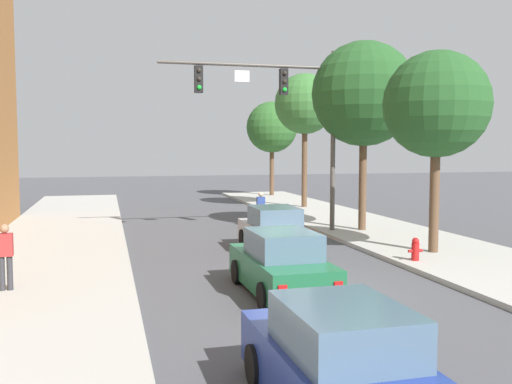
% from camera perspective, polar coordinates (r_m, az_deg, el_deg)
% --- Properties ---
extents(ground_plane, '(120.00, 120.00, 0.00)m').
position_cam_1_polar(ground_plane, '(14.66, 4.31, -9.98)').
color(ground_plane, '#4C4C51').
extents(sidewalk_left, '(5.00, 60.00, 0.15)m').
position_cam_1_polar(sidewalk_left, '(14.01, -22.20, -10.67)').
color(sidewalk_left, '#B2AFA8').
rests_on(sidewalk_left, ground).
extents(traffic_signal_mast, '(7.39, 0.38, 7.50)m').
position_cam_1_polar(traffic_signal_mast, '(23.61, 2.93, 8.66)').
color(traffic_signal_mast, '#514C47').
rests_on(traffic_signal_mast, sidewalk_right).
extents(car_lead_silver, '(1.92, 4.28, 1.60)m').
position_cam_1_polar(car_lead_silver, '(19.95, 1.78, -3.98)').
color(car_lead_silver, '#B7B7BC').
rests_on(car_lead_silver, ground).
extents(car_following_green, '(1.87, 4.26, 1.60)m').
position_cam_1_polar(car_following_green, '(14.34, 2.54, -7.33)').
color(car_following_green, '#1E663D').
rests_on(car_following_green, ground).
extents(car_third_blue, '(1.86, 4.25, 1.60)m').
position_cam_1_polar(car_third_blue, '(8.07, 8.40, -16.90)').
color(car_third_blue, navy).
rests_on(car_third_blue, ground).
extents(pedestrian_sidewalk_left_walker, '(0.36, 0.22, 1.64)m').
position_cam_1_polar(pedestrian_sidewalk_left_walker, '(15.32, -23.78, -5.66)').
color(pedestrian_sidewalk_left_walker, '#333338').
rests_on(pedestrian_sidewalk_left_walker, sidewalk_left).
extents(pedestrian_crossing_road, '(0.36, 0.22, 1.64)m').
position_cam_1_polar(pedestrian_crossing_road, '(25.98, 0.48, -1.58)').
color(pedestrian_crossing_road, brown).
rests_on(pedestrian_crossing_road, ground).
extents(fire_hydrant, '(0.48, 0.24, 0.72)m').
position_cam_1_polar(fire_hydrant, '(18.45, 15.65, -5.52)').
color(fire_hydrant, red).
rests_on(fire_hydrant, sidewalk_right).
extents(street_tree_nearest, '(3.53, 3.53, 6.69)m').
position_cam_1_polar(street_tree_nearest, '(19.92, 17.61, 8.29)').
color(street_tree_nearest, brown).
rests_on(street_tree_nearest, sidewalk_right).
extents(street_tree_second, '(4.40, 4.40, 7.95)m').
position_cam_1_polar(street_tree_second, '(24.68, 10.74, 9.57)').
color(street_tree_second, brown).
rests_on(street_tree_second, sidewalk_right).
extents(street_tree_third, '(3.54, 3.54, 7.82)m').
position_cam_1_polar(street_tree_third, '(33.80, 4.91, 8.71)').
color(street_tree_third, brown).
rests_on(street_tree_third, sidewalk_right).
extents(street_tree_farthest, '(3.72, 3.72, 6.85)m').
position_cam_1_polar(street_tree_farthest, '(41.87, 1.60, 6.47)').
color(street_tree_farthest, brown).
rests_on(street_tree_farthest, sidewalk_right).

